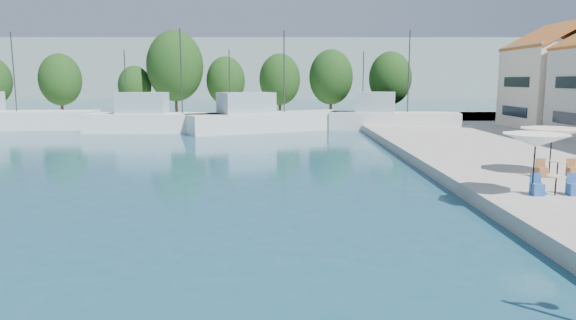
{
  "coord_description": "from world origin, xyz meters",
  "views": [
    {
      "loc": [
        -1.44,
        3.43,
        4.98
      ],
      "look_at": [
        -1.38,
        26.0,
        1.46
      ],
      "focal_mm": 32.0,
      "sensor_mm": 36.0,
      "label": 1
    }
  ],
  "objects_px": {
    "trawler_03": "(265,120)",
    "trawler_04": "(391,119)",
    "umbrella_white": "(536,140)",
    "umbrella_cream": "(552,134)",
    "trawler_02": "(163,121)"
  },
  "relations": [
    {
      "from": "trawler_03",
      "to": "trawler_04",
      "type": "distance_m",
      "value": 12.56
    },
    {
      "from": "umbrella_white",
      "to": "umbrella_cream",
      "type": "relative_size",
      "value": 0.85
    },
    {
      "from": "trawler_02",
      "to": "trawler_03",
      "type": "xyz_separation_m",
      "value": [
        9.9,
        0.92,
        -0.0
      ]
    },
    {
      "from": "trawler_03",
      "to": "umbrella_cream",
      "type": "height_order",
      "value": "trawler_03"
    },
    {
      "from": "trawler_03",
      "to": "trawler_04",
      "type": "bearing_deg",
      "value": -23.23
    },
    {
      "from": "trawler_02",
      "to": "trawler_04",
      "type": "height_order",
      "value": "same"
    },
    {
      "from": "trawler_03",
      "to": "umbrella_white",
      "type": "xyz_separation_m",
      "value": [
        11.54,
        -31.31,
        1.66
      ]
    },
    {
      "from": "trawler_02",
      "to": "umbrella_cream",
      "type": "bearing_deg",
      "value": -47.11
    },
    {
      "from": "umbrella_white",
      "to": "umbrella_cream",
      "type": "distance_m",
      "value": 5.7
    },
    {
      "from": "trawler_03",
      "to": "umbrella_cream",
      "type": "relative_size",
      "value": 5.62
    },
    {
      "from": "trawler_03",
      "to": "trawler_02",
      "type": "bearing_deg",
      "value": 158.56
    },
    {
      "from": "umbrella_cream",
      "to": "trawler_04",
      "type": "bearing_deg",
      "value": 94.38
    },
    {
      "from": "umbrella_white",
      "to": "trawler_04",
      "type": "bearing_deg",
      "value": 88.22
    },
    {
      "from": "trawler_02",
      "to": "umbrella_white",
      "type": "xyz_separation_m",
      "value": [
        21.43,
        -30.39,
        1.66
      ]
    },
    {
      "from": "trawler_02",
      "to": "trawler_04",
      "type": "xyz_separation_m",
      "value": [
        22.43,
        1.69,
        0.0
      ]
    }
  ]
}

